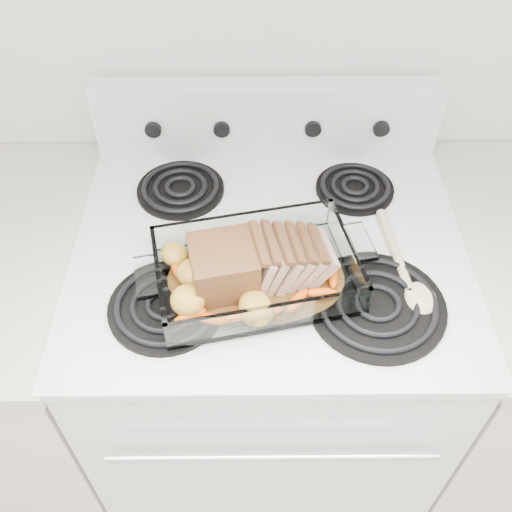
{
  "coord_description": "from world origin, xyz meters",
  "views": [
    {
      "loc": [
        -0.03,
        0.87,
        1.76
      ],
      "look_at": [
        -0.03,
        1.57,
        0.99
      ],
      "focal_mm": 40.0,
      "sensor_mm": 36.0,
      "label": 1
    }
  ],
  "objects_px": {
    "electric_range": "(266,364)",
    "counter_left": "(11,369)",
    "baking_dish": "(256,275)",
    "pork_roast": "(247,263)"
  },
  "relations": [
    {
      "from": "electric_range",
      "to": "baking_dish",
      "type": "xyz_separation_m",
      "value": [
        -0.03,
        -0.11,
        0.48
      ]
    },
    {
      "from": "baking_dish",
      "to": "pork_roast",
      "type": "xyz_separation_m",
      "value": [
        -0.02,
        0.0,
        0.03
      ]
    },
    {
      "from": "electric_range",
      "to": "counter_left",
      "type": "distance_m",
      "value": 0.67
    },
    {
      "from": "baking_dish",
      "to": "electric_range",
      "type": "bearing_deg",
      "value": 63.6
    },
    {
      "from": "electric_range",
      "to": "counter_left",
      "type": "relative_size",
      "value": 1.2
    },
    {
      "from": "counter_left",
      "to": "baking_dish",
      "type": "distance_m",
      "value": 0.81
    },
    {
      "from": "counter_left",
      "to": "pork_roast",
      "type": "bearing_deg",
      "value": -9.61
    },
    {
      "from": "electric_range",
      "to": "pork_roast",
      "type": "xyz_separation_m",
      "value": [
        -0.04,
        -0.11,
        0.51
      ]
    },
    {
      "from": "pork_roast",
      "to": "counter_left",
      "type": "bearing_deg",
      "value": -174.98
    },
    {
      "from": "pork_roast",
      "to": "baking_dish",
      "type": "bearing_deg",
      "value": 14.63
    }
  ]
}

